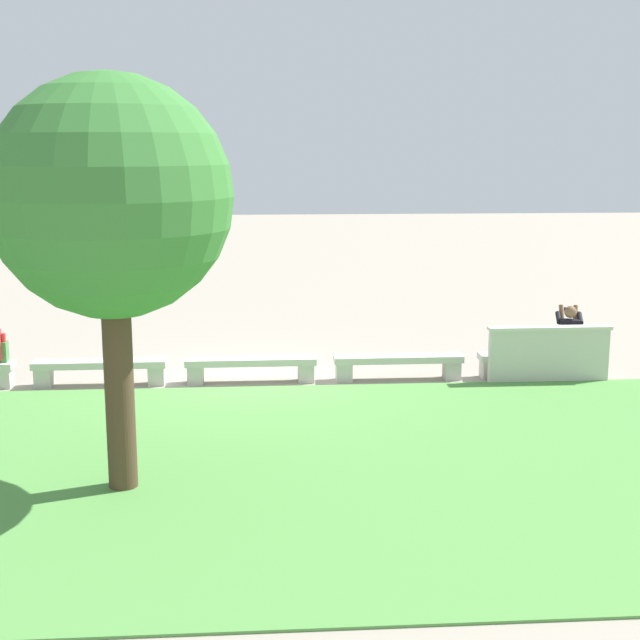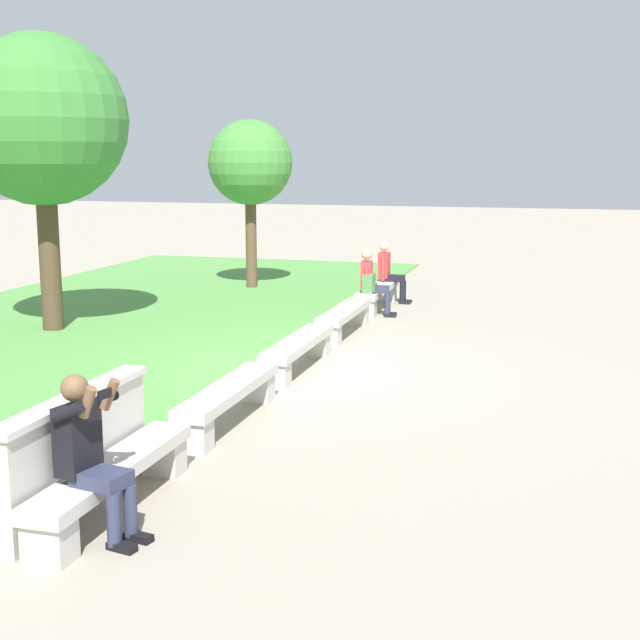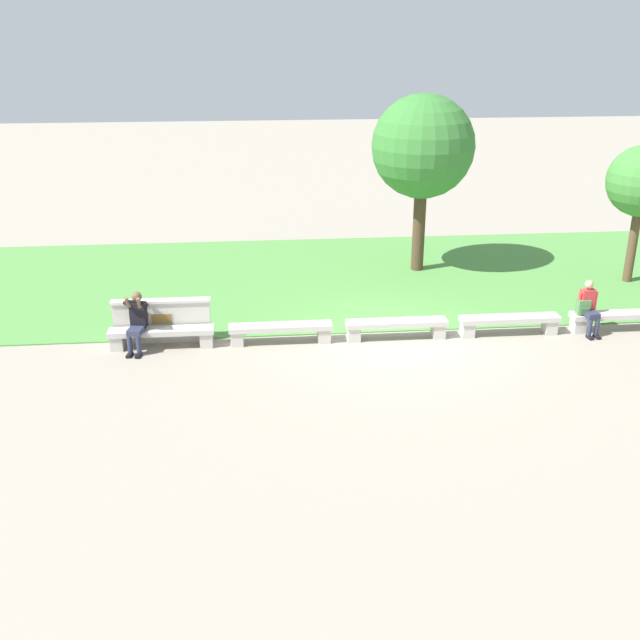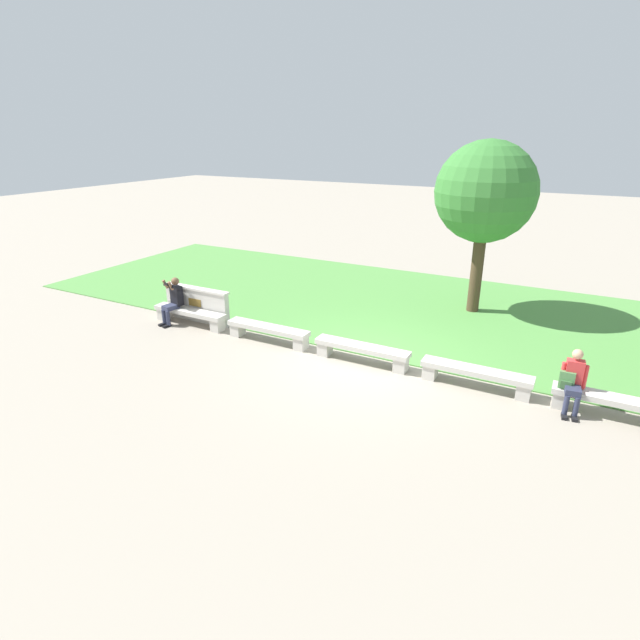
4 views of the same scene
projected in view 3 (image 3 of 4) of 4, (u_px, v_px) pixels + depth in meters
name	position (u px, v px, depth m)	size (l,w,h in m)	color
ground_plane	(396.00, 338.00, 17.16)	(80.00, 80.00, 0.00)	gray
grass_strip	(367.00, 277.00, 21.20)	(24.90, 8.00, 0.03)	#518E42
bench_main	(162.00, 335.00, 16.59)	(2.32, 0.40, 0.45)	beige
bench_near	(281.00, 330.00, 16.82)	(2.32, 0.40, 0.45)	beige
bench_mid	(396.00, 326.00, 17.05)	(2.32, 0.40, 0.45)	beige
bench_far	(509.00, 322.00, 17.28)	(2.32, 0.40, 0.45)	beige
bench_end	(619.00, 318.00, 17.51)	(2.32, 0.40, 0.45)	beige
backrest_wall_with_plaque	(162.00, 320.00, 16.82)	(2.21, 0.24, 1.01)	beige
person_photographer	(137.00, 319.00, 16.32)	(0.52, 0.77, 1.32)	black
person_distant	(589.00, 306.00, 17.24)	(0.48, 0.70, 1.26)	black
backpack	(583.00, 307.00, 17.28)	(0.28, 0.24, 0.43)	#4C7F47
tree_left_background	(423.00, 148.00, 20.51)	(2.84, 2.84, 4.99)	#4C3826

